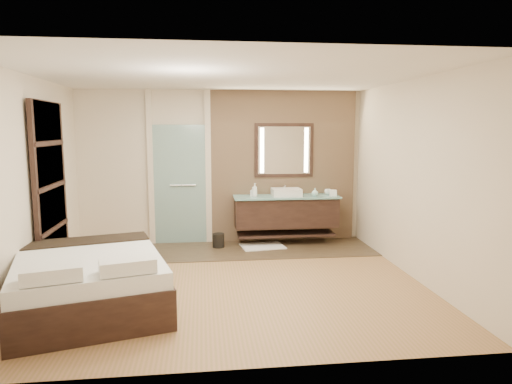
{
  "coord_description": "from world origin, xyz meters",
  "views": [
    {
      "loc": [
        -0.36,
        -5.88,
        2.03
      ],
      "look_at": [
        0.41,
        0.6,
        1.12
      ],
      "focal_mm": 32.0,
      "sensor_mm": 36.0,
      "label": 1
    }
  ],
  "objects": [
    {
      "name": "floor",
      "position": [
        0.0,
        0.0,
        0.0
      ],
      "size": [
        5.0,
        5.0,
        0.0
      ],
      "primitive_type": "plane",
      "color": "olive",
      "rests_on": "ground"
    },
    {
      "name": "tile_strip",
      "position": [
        0.6,
        1.6,
        0.01
      ],
      "size": [
        3.8,
        1.3,
        0.01
      ],
      "primitive_type": "cube",
      "color": "#36281D",
      "rests_on": "floor"
    },
    {
      "name": "stone_wall",
      "position": [
        1.1,
        2.21,
        1.35
      ],
      "size": [
        2.6,
        0.08,
        2.7
      ],
      "primitive_type": "cube",
      "color": "tan",
      "rests_on": "floor"
    },
    {
      "name": "vanity",
      "position": [
        1.1,
        1.92,
        0.58
      ],
      "size": [
        1.85,
        0.55,
        0.88
      ],
      "color": "black",
      "rests_on": "stone_wall"
    },
    {
      "name": "mirror_unit",
      "position": [
        1.1,
        2.16,
        1.65
      ],
      "size": [
        1.06,
        0.04,
        0.96
      ],
      "color": "black",
      "rests_on": "stone_wall"
    },
    {
      "name": "frosted_door",
      "position": [
        -0.75,
        2.2,
        1.14
      ],
      "size": [
        1.1,
        0.12,
        2.7
      ],
      "color": "#BCEEE9",
      "rests_on": "floor"
    },
    {
      "name": "shoji_partition",
      "position": [
        -2.43,
        0.6,
        1.21
      ],
      "size": [
        0.06,
        1.2,
        2.4
      ],
      "color": "black",
      "rests_on": "floor"
    },
    {
      "name": "bed",
      "position": [
        -1.65,
        -0.71,
        0.31
      ],
      "size": [
        2.03,
        2.31,
        0.76
      ],
      "rotation": [
        0.0,
        0.0,
        0.27
      ],
      "color": "black",
      "rests_on": "floor"
    },
    {
      "name": "bath_mat",
      "position": [
        0.66,
        1.72,
        0.02
      ],
      "size": [
        0.78,
        0.6,
        0.02
      ],
      "primitive_type": "cube",
      "rotation": [
        0.0,
        0.0,
        0.15
      ],
      "color": "white",
      "rests_on": "floor"
    },
    {
      "name": "waste_bin",
      "position": [
        -0.1,
        1.78,
        0.13
      ],
      "size": [
        0.23,
        0.23,
        0.25
      ],
      "primitive_type": "cylinder",
      "rotation": [
        0.0,
        0.0,
        -0.17
      ],
      "color": "black",
      "rests_on": "floor"
    },
    {
      "name": "tissue_box",
      "position": [
        1.92,
        1.84,
        0.92
      ],
      "size": [
        0.14,
        0.14,
        0.1
      ],
      "primitive_type": "cube",
      "rotation": [
        0.0,
        0.0,
        -0.16
      ],
      "color": "white",
      "rests_on": "vanity"
    },
    {
      "name": "soap_bottle_a",
      "position": [
        0.54,
        1.89,
        0.98
      ],
      "size": [
        0.12,
        0.12,
        0.23
      ],
      "primitive_type": "imported",
      "rotation": [
        0.0,
        0.0,
        0.39
      ],
      "color": "white",
      "rests_on": "vanity"
    },
    {
      "name": "soap_bottle_b",
      "position": [
        0.51,
        1.94,
        0.94
      ],
      "size": [
        0.09,
        0.09,
        0.16
      ],
      "primitive_type": "imported",
      "rotation": [
        0.0,
        0.0,
        -0.34
      ],
      "color": "#B2B2B2",
      "rests_on": "vanity"
    },
    {
      "name": "soap_bottle_c",
      "position": [
        1.59,
        1.82,
        0.94
      ],
      "size": [
        0.13,
        0.13,
        0.14
      ],
      "primitive_type": "imported",
      "rotation": [
        0.0,
        0.0,
        -0.25
      ],
      "color": "silver",
      "rests_on": "vanity"
    },
    {
      "name": "cup",
      "position": [
        1.88,
        2.02,
        0.91
      ],
      "size": [
        0.13,
        0.13,
        0.09
      ],
      "primitive_type": "imported",
      "rotation": [
        0.0,
        0.0,
        0.12
      ],
      "color": "white",
      "rests_on": "vanity"
    }
  ]
}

